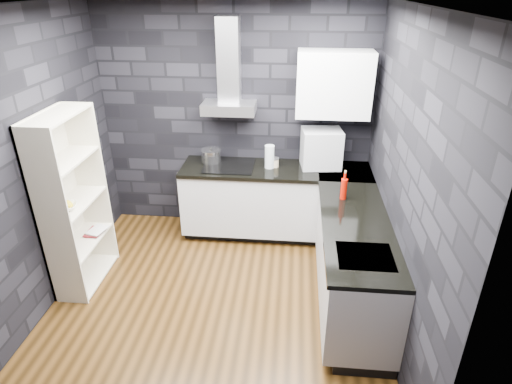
# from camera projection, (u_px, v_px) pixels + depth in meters

# --- Properties ---
(ground) EXTENTS (3.20, 3.20, 0.00)m
(ground) POSITION_uv_depth(u_px,v_px,m) (217.00, 301.00, 4.24)
(ground) COLOR #472C10
(ceiling) EXTENTS (3.20, 3.20, 0.00)m
(ceiling) POSITION_uv_depth(u_px,v_px,m) (201.00, 4.00, 3.04)
(ceiling) COLOR silver
(wall_back) EXTENTS (3.20, 0.05, 2.70)m
(wall_back) POSITION_uv_depth(u_px,v_px,m) (236.00, 121.00, 5.09)
(wall_back) COLOR black
(wall_back) RESTS_ON ground
(wall_front) EXTENTS (3.20, 0.05, 2.70)m
(wall_front) POSITION_uv_depth(u_px,v_px,m) (150.00, 307.00, 2.20)
(wall_front) COLOR black
(wall_front) RESTS_ON ground
(wall_left) EXTENTS (0.05, 3.20, 2.70)m
(wall_left) POSITION_uv_depth(u_px,v_px,m) (29.00, 170.00, 3.78)
(wall_left) COLOR black
(wall_left) RESTS_ON ground
(wall_right) EXTENTS (0.05, 3.20, 2.70)m
(wall_right) POSITION_uv_depth(u_px,v_px,m) (405.00, 185.00, 3.51)
(wall_right) COLOR black
(wall_right) RESTS_ON ground
(toekick_back) EXTENTS (2.18, 0.50, 0.10)m
(toekick_back) POSITION_uv_depth(u_px,v_px,m) (275.00, 229.00, 5.37)
(toekick_back) COLOR black
(toekick_back) RESTS_ON ground
(toekick_right) EXTENTS (0.50, 1.78, 0.10)m
(toekick_right) POSITION_uv_depth(u_px,v_px,m) (353.00, 298.00, 4.20)
(toekick_right) COLOR black
(toekick_right) RESTS_ON ground
(counter_back_cab) EXTENTS (2.20, 0.60, 0.76)m
(counter_back_cab) POSITION_uv_depth(u_px,v_px,m) (275.00, 200.00, 5.15)
(counter_back_cab) COLOR silver
(counter_back_cab) RESTS_ON ground
(counter_right_cab) EXTENTS (0.60, 1.80, 0.76)m
(counter_right_cab) POSITION_uv_depth(u_px,v_px,m) (353.00, 262.00, 4.01)
(counter_right_cab) COLOR silver
(counter_right_cab) RESTS_ON ground
(counter_back_top) EXTENTS (2.20, 0.62, 0.04)m
(counter_back_top) POSITION_uv_depth(u_px,v_px,m) (276.00, 170.00, 4.96)
(counter_back_top) COLOR black
(counter_back_top) RESTS_ON counter_back_cab
(counter_right_top) EXTENTS (0.62, 1.80, 0.04)m
(counter_right_top) POSITION_uv_depth(u_px,v_px,m) (356.00, 226.00, 3.83)
(counter_right_top) COLOR black
(counter_right_top) RESTS_ON counter_right_cab
(counter_corner_top) EXTENTS (0.62, 0.62, 0.04)m
(counter_corner_top) POSITION_uv_depth(u_px,v_px,m) (345.00, 172.00, 4.90)
(counter_corner_top) COLOR black
(counter_corner_top) RESTS_ON counter_right_cab
(hood_body) EXTENTS (0.60, 0.34, 0.12)m
(hood_body) POSITION_uv_depth(u_px,v_px,m) (229.00, 108.00, 4.83)
(hood_body) COLOR silver
(hood_body) RESTS_ON wall_back
(hood_chimney) EXTENTS (0.24, 0.20, 0.90)m
(hood_chimney) POSITION_uv_depth(u_px,v_px,m) (229.00, 60.00, 4.67)
(hood_chimney) COLOR silver
(hood_chimney) RESTS_ON hood_body
(upper_cabinet) EXTENTS (0.80, 0.35, 0.70)m
(upper_cabinet) POSITION_uv_depth(u_px,v_px,m) (334.00, 84.00, 4.60)
(upper_cabinet) COLOR white
(upper_cabinet) RESTS_ON wall_back
(cooktop) EXTENTS (0.58, 0.50, 0.01)m
(cooktop) POSITION_uv_depth(u_px,v_px,m) (229.00, 166.00, 5.01)
(cooktop) COLOR black
(cooktop) RESTS_ON counter_back_top
(sink_rim) EXTENTS (0.44, 0.40, 0.01)m
(sink_rim) POSITION_uv_depth(u_px,v_px,m) (365.00, 257.00, 3.38)
(sink_rim) COLOR silver
(sink_rim) RESTS_ON counter_right_top
(pot) EXTENTS (0.27, 0.27, 0.14)m
(pot) POSITION_uv_depth(u_px,v_px,m) (211.00, 156.00, 5.07)
(pot) COLOR #B9B9BD
(pot) RESTS_ON cooktop
(glass_vase) EXTENTS (0.13, 0.13, 0.27)m
(glass_vase) POSITION_uv_depth(u_px,v_px,m) (270.00, 157.00, 4.91)
(glass_vase) COLOR silver
(glass_vase) RESTS_ON counter_back_top
(storage_jar) EXTENTS (0.08, 0.08, 0.10)m
(storage_jar) POSITION_uv_depth(u_px,v_px,m) (275.00, 163.00, 4.97)
(storage_jar) COLOR tan
(storage_jar) RESTS_ON counter_back_top
(utensil_crock) EXTENTS (0.13, 0.13, 0.14)m
(utensil_crock) POSITION_uv_depth(u_px,v_px,m) (308.00, 160.00, 5.00)
(utensil_crock) COLOR #B9B9BD
(utensil_crock) RESTS_ON counter_back_top
(appliance_garage) EXTENTS (0.48, 0.40, 0.44)m
(appliance_garage) POSITION_uv_depth(u_px,v_px,m) (321.00, 148.00, 4.90)
(appliance_garage) COLOR #B5B8BD
(appliance_garage) RESTS_ON counter_back_top
(red_bottle) EXTENTS (0.08, 0.08, 0.21)m
(red_bottle) POSITION_uv_depth(u_px,v_px,m) (344.00, 189.00, 4.22)
(red_bottle) COLOR #A80F03
(red_bottle) RESTS_ON counter_right_top
(bookshelf) EXTENTS (0.41, 0.83, 1.80)m
(bookshelf) POSITION_uv_depth(u_px,v_px,m) (74.00, 203.00, 4.17)
(bookshelf) COLOR beige
(bookshelf) RESTS_ON ground
(fruit_bowl) EXTENTS (0.25, 0.25, 0.05)m
(fruit_bowl) POSITION_uv_depth(u_px,v_px,m) (66.00, 206.00, 4.04)
(fruit_bowl) COLOR white
(fruit_bowl) RESTS_ON bookshelf
(book_red) EXTENTS (0.16, 0.03, 0.22)m
(book_red) POSITION_uv_depth(u_px,v_px,m) (86.00, 223.00, 4.47)
(book_red) COLOR maroon
(book_red) RESTS_ON bookshelf
(book_second) EXTENTS (0.16, 0.05, 0.21)m
(book_second) POSITION_uv_depth(u_px,v_px,m) (90.00, 221.00, 4.48)
(book_second) COLOR #B2B2B2
(book_second) RESTS_ON bookshelf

